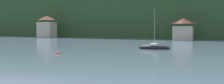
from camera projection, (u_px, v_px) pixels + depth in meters
name	position (u px, v px, depth m)	size (l,w,h in m)	color
wooded_hillside	(210.00, 17.00, 97.59)	(352.00, 50.84, 32.90)	#2D4C28
shore_building_west	(47.00, 27.00, 85.09)	(5.57, 4.45, 7.29)	#BCB29E
shore_building_westcentral	(183.00, 29.00, 68.30)	(5.32, 4.72, 6.02)	#BCB29E
sailboat_far_4	(154.00, 47.00, 41.46)	(5.31, 2.48, 6.78)	black
mooring_buoy_far	(58.00, 54.00, 34.34)	(0.55, 0.55, 0.55)	red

